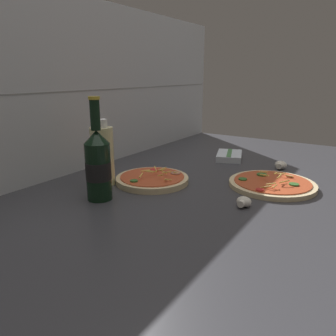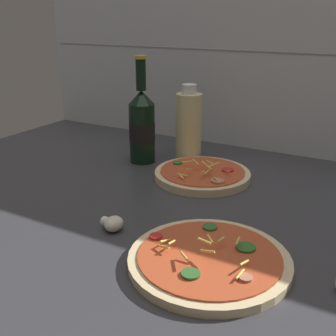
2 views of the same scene
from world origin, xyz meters
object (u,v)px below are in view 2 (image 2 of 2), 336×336
object	(u,v)px
pizza_near	(209,260)
beer_bottle	(142,125)
oil_bottle	(189,126)
mushroom_right	(113,223)
pizza_far	(202,175)

from	to	relation	value
pizza_near	beer_bottle	bearing A→B (deg)	134.40
oil_bottle	mushroom_right	size ratio (longest dim) A/B	4.92
mushroom_right	pizza_near	bearing A→B (deg)	-4.59
pizza_near	pizza_far	xyz separation A→B (cm)	(-16.48, 32.80, 0.19)
mushroom_right	pizza_far	bearing A→B (deg)	83.81
beer_bottle	mushroom_right	distance (cm)	39.39
oil_bottle	beer_bottle	bearing A→B (deg)	-141.38
pizza_far	oil_bottle	world-z (taller)	oil_bottle
pizza_far	beer_bottle	size ratio (longest dim) A/B	0.83
pizza_far	oil_bottle	distance (cm)	17.13
beer_bottle	oil_bottle	bearing A→B (deg)	38.62
pizza_far	beer_bottle	xyz separation A→B (cm)	(-19.35, 3.77, 8.85)
pizza_far	pizza_near	bearing A→B (deg)	-63.33
pizza_near	oil_bottle	xyz separation A→B (cm)	(-26.12, 44.33, 8.41)
beer_bottle	mushroom_right	world-z (taller)	beer_bottle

